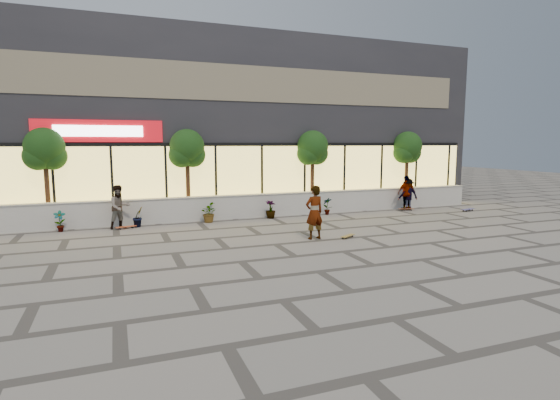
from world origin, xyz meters
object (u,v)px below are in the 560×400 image
object	(u,v)px
tree_mideast	(313,150)
skateboard_right_near	(406,209)
skater_left	(120,207)
skateboard_left	(126,227)
tree_west	(45,151)
skateboard_center	(348,236)
skater_right_far	(408,194)
skater_center	(314,212)
skater_right_near	(407,193)
skateboard_right_far	(468,209)
tree_east	(407,149)
tree_midwest	(187,151)

from	to	relation	value
tree_mideast	skateboard_right_near	distance (m)	5.52
skater_left	skateboard_left	world-z (taller)	skater_left
tree_mideast	skater_left	distance (m)	9.23
tree_west	skateboard_center	xyz separation A→B (m)	(10.09, -6.02, -2.91)
skater_left	skater_right_far	distance (m)	13.46
skater_right_far	skateboard_right_near	size ratio (longest dim) A/B	2.03
skater_right_far	skater_center	bearing A→B (deg)	42.23
skateboard_left	skateboard_center	bearing A→B (deg)	-47.39
tree_mideast	skater_right_near	size ratio (longest dim) A/B	2.27
skater_right_near	skateboard_right_near	distance (m)	0.80
skateboard_left	skateboard_right_far	distance (m)	15.85
skater_left	tree_mideast	bearing A→B (deg)	-13.58
skater_right_far	skateboard_center	size ratio (longest dim) A/B	2.16
skateboard_center	skateboard_left	bearing A→B (deg)	116.82
tree_east	skateboard_right_near	world-z (taller)	tree_east
tree_east	skateboard_right_near	bearing A→B (deg)	-125.25
skater_left	skateboard_center	world-z (taller)	skater_left
tree_east	skateboard_center	xyz separation A→B (m)	(-6.91, -6.02, -2.91)
skater_right_near	skateboard_center	world-z (taller)	skater_right_near
skater_left	skateboard_right_far	bearing A→B (deg)	-27.38
tree_mideast	skater_right_far	bearing A→B (deg)	-16.95
skateboard_center	skateboard_right_far	bearing A→B (deg)	-10.36
tree_west	skater_right_near	size ratio (longest dim) A/B	2.27
skater_center	skater_left	world-z (taller)	skater_center
skateboard_center	skater_center	bearing A→B (deg)	136.18
skateboard_right_near	skateboard_center	bearing A→B (deg)	-125.81
skater_left	skateboard_right_far	xyz separation A→B (m)	(16.00, -1.35, -0.76)
skater_right_far	skater_left	bearing A→B (deg)	11.05
skater_right_near	skateboard_right_far	bearing A→B (deg)	153.69
tree_west	skateboard_right_near	world-z (taller)	tree_west
skater_center	skateboard_left	bearing A→B (deg)	-42.93
skater_right_near	skateboard_right_far	world-z (taller)	skater_right_near
skater_left	skater_right_near	size ratio (longest dim) A/B	0.99
tree_west	skater_right_far	xyz separation A→B (m)	(16.09, -1.40, -2.20)
tree_mideast	skater_right_near	bearing A→B (deg)	-17.28
skateboard_right_far	tree_east	bearing A→B (deg)	104.91
skateboard_center	tree_east	bearing A→B (deg)	9.75
skater_right_far	tree_midwest	bearing A→B (deg)	3.52
skateboard_left	skater_left	bearing A→B (deg)	137.70
skater_center	skater_right_near	world-z (taller)	skater_center
tree_west	skateboard_right_far	size ratio (longest dim) A/B	4.35
tree_midwest	skater_center	bearing A→B (deg)	-59.40
tree_west	skater_center	distance (m)	10.80
skateboard_left	skateboard_right_near	size ratio (longest dim) A/B	1.03
skater_right_far	skateboard_center	xyz separation A→B (m)	(-6.01, -4.62, -0.71)
skater_right_near	tree_east	bearing A→B (deg)	-124.74
tree_east	skateboard_right_far	xyz separation A→B (m)	(1.63, -2.75, -2.90)
tree_midwest	skater_right_near	world-z (taller)	tree_midwest
skateboard_right_near	skater_left	bearing A→B (deg)	-163.89
tree_east	skateboard_center	bearing A→B (deg)	-138.98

